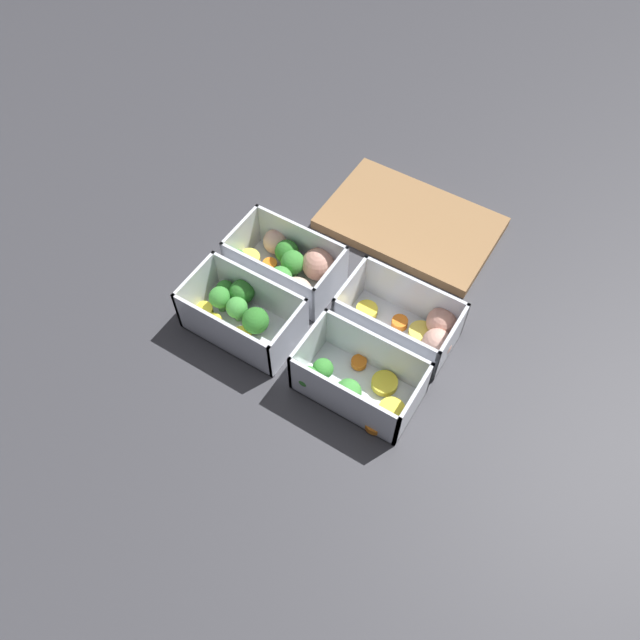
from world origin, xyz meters
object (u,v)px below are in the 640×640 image
Objects in this scene: container_far_left at (287,267)px; container_far_right at (412,325)px; container_near_left at (240,313)px; container_near_right at (354,382)px.

container_far_left and container_far_right have the same top height.
container_near_left and container_near_right have the same top height.
container_near_left and container_far_left have the same top height.
container_near_left is 0.20m from container_near_right.
container_near_left is at bearing -152.87° from container_far_right.
container_near_left is 1.00× the size of container_near_right.
container_near_right is 0.22m from container_far_left.
container_near_right is at bearing -100.68° from container_far_right.
container_far_right is at bearing 27.13° from container_near_left.
container_near_left is at bearing -95.69° from container_far_left.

